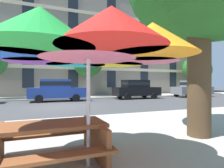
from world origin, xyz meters
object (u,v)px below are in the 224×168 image
street_tree_right (196,69)px  picnic_table (49,141)px  sedan_gray (193,88)px  street_tree_middle (88,62)px  patio_umbrella (88,44)px  sedan_black (136,89)px  sedan_blue (56,90)px

street_tree_right → picnic_table: size_ratio=2.84×
sedan_gray → street_tree_middle: 11.68m
picnic_table → patio_umbrella: bearing=-29.5°
street_tree_middle → picnic_table: (-4.59, -15.90, -3.20)m
sedan_gray → street_tree_middle: street_tree_middle is taller
street_tree_middle → sedan_black: bearing=-42.7°
sedan_blue → sedan_gray: same height
sedan_black → patio_umbrella: size_ratio=1.36×
sedan_gray → patio_umbrella: size_ratio=1.36×
sedan_blue → sedan_black: same height
sedan_gray → street_tree_right: size_ratio=0.85×
street_tree_middle → patio_umbrella: (-4.02, -16.22, -1.65)m
sedan_gray → street_tree_right: 5.74m
picnic_table → sedan_gray: bearing=38.8°
patio_umbrella → street_tree_middle: bearing=76.1°
street_tree_right → street_tree_middle: bearing=179.1°
sedan_blue → picnic_table: (-1.12, -12.38, -0.46)m
sedan_black → sedan_gray: same height
picnic_table → street_tree_middle: bearing=73.9°
street_tree_right → patio_umbrella: 24.72m
sedan_blue → street_tree_right: bearing=10.3°
sedan_blue → street_tree_middle: 5.66m
sedan_gray → picnic_table: (-15.39, -12.38, -0.46)m
sedan_blue → sedan_black: (7.30, 0.00, 0.00)m
patio_umbrella → picnic_table: 1.69m
sedan_black → street_tree_right: (10.94, 3.30, 2.49)m
sedan_blue → picnic_table: bearing=-95.2°
street_tree_middle → street_tree_right: street_tree_middle is taller
sedan_black → street_tree_middle: street_tree_middle is taller
sedan_gray → street_tree_middle: (-10.80, 3.52, 2.74)m
street_tree_right → patio_umbrella: street_tree_right is taller
street_tree_middle → street_tree_right: (14.77, -0.22, -0.25)m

